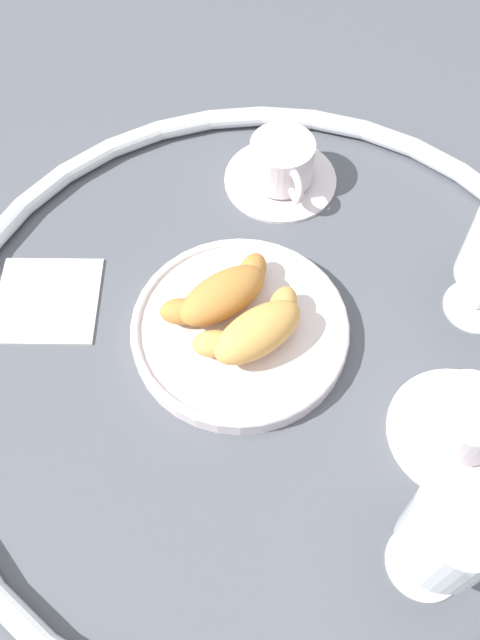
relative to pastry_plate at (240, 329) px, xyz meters
name	(u,v)px	position (x,y,z in m)	size (l,w,h in m)	color
ground_plane	(268,352)	(0.02, -0.03, -0.01)	(2.20, 2.20, 0.00)	#4C4F56
table_chrome_rim	(268,346)	(0.02, -0.03, 0.00)	(0.70, 0.70, 0.02)	silver
pastry_plate	(240,329)	(0.00, 0.00, 0.00)	(0.23, 0.23, 0.02)	silver
croissant_large	(256,330)	(0.01, -0.02, 0.03)	(0.12, 0.10, 0.04)	#D6994C
croissant_small	(221,294)	(-0.01, 0.03, 0.03)	(0.12, 0.10, 0.04)	#BC7A38
coffee_cup_near	(282,166)	(0.09, 0.20, 0.01)	(0.14, 0.14, 0.06)	silver
coffee_cup_far	(464,421)	(0.18, -0.15, 0.01)	(0.14, 0.14, 0.06)	silver
juice_glass_left	(450,535)	(0.11, -0.26, 0.08)	(0.08, 0.08, 0.14)	white
folded_napkin	(47,299)	(-0.20, 0.08, -0.01)	(0.11, 0.11, 0.01)	silver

